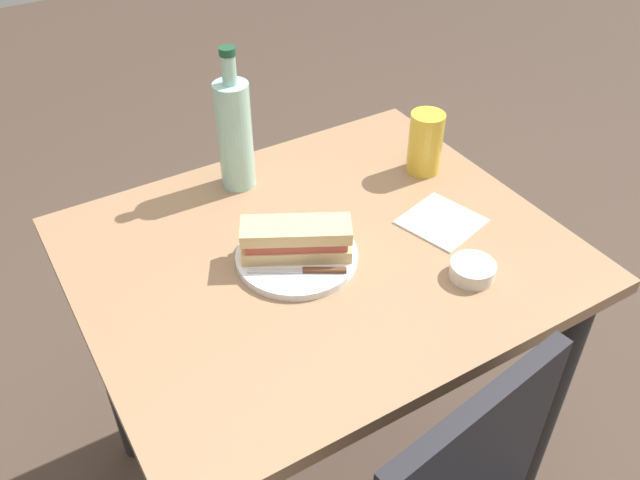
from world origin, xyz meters
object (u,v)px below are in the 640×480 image
at_px(dining_table, 320,302).
at_px(olive_bowl, 472,270).
at_px(baguette_sandwich_near, 296,239).
at_px(knife_near, 303,270).
at_px(beer_glass, 425,143).
at_px(plate_near, 297,256).
at_px(water_bottle, 235,133).

xyz_separation_m(dining_table, olive_bowl, (-0.20, 0.21, 0.16)).
height_order(baguette_sandwich_near, knife_near, baguette_sandwich_near).
distance_m(dining_table, beer_glass, 0.42).
bearing_deg(plate_near, dining_table, -174.03).
xyz_separation_m(baguette_sandwich_near, knife_near, (0.02, 0.05, -0.03)).
xyz_separation_m(water_bottle, olive_bowl, (-0.24, 0.49, -0.11)).
relative_size(baguette_sandwich_near, knife_near, 1.33).
bearing_deg(olive_bowl, beer_glass, -113.24).
bearing_deg(plate_near, water_bottle, -93.33).
xyz_separation_m(plate_near, baguette_sandwich_near, (0.00, 0.00, 0.04)).
height_order(dining_table, water_bottle, water_bottle).
height_order(dining_table, plate_near, plate_near).
xyz_separation_m(water_bottle, beer_glass, (-0.38, 0.16, -0.06)).
relative_size(baguette_sandwich_near, water_bottle, 0.68).
xyz_separation_m(dining_table, knife_near, (0.07, 0.06, 0.17)).
bearing_deg(plate_near, beer_glass, -162.67).
bearing_deg(plate_near, olive_bowl, 140.61).
relative_size(knife_near, beer_glass, 1.14).
distance_m(dining_table, knife_near, 0.19).
bearing_deg(beer_glass, water_bottle, -23.39).
distance_m(knife_near, olive_bowl, 0.31).
bearing_deg(baguette_sandwich_near, water_bottle, -93.33).
relative_size(water_bottle, olive_bowl, 3.72).
xyz_separation_m(dining_table, beer_glass, (-0.34, -0.12, 0.22)).
distance_m(plate_near, beer_glass, 0.42).
height_order(plate_near, olive_bowl, olive_bowl).
bearing_deg(knife_near, water_bottle, -95.36).
relative_size(water_bottle, beer_glass, 2.22).
distance_m(dining_table, water_bottle, 0.39).
bearing_deg(water_bottle, knife_near, 84.64).
bearing_deg(beer_glass, baguette_sandwich_near, 17.33).
distance_m(baguette_sandwich_near, olive_bowl, 0.33).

